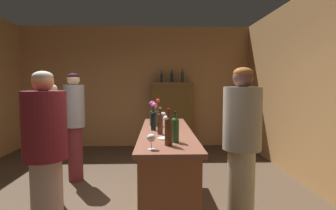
% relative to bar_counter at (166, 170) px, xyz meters
% --- Properties ---
extents(wall_back, '(5.69, 0.12, 2.96)m').
position_rel_bar_counter_xyz_m(wall_back, '(-0.65, 3.50, 0.98)').
color(wall_back, tan).
rests_on(wall_back, ground).
extents(bar_counter, '(0.62, 2.25, 0.98)m').
position_rel_bar_counter_xyz_m(bar_counter, '(0.00, 0.00, 0.00)').
color(bar_counter, '#945432').
rests_on(bar_counter, ground).
extents(display_cabinet, '(1.01, 0.42, 1.59)m').
position_rel_bar_counter_xyz_m(display_cabinet, '(0.23, 3.20, 0.33)').
color(display_cabinet, brown).
rests_on(display_cabinet, ground).
extents(wine_bottle_chardonnay, '(0.08, 0.08, 0.30)m').
position_rel_bar_counter_xyz_m(wine_bottle_chardonnay, '(0.07, -0.66, 0.62)').
color(wine_bottle_chardonnay, '#284E26').
rests_on(wine_bottle_chardonnay, bar_counter).
extents(wine_bottle_syrah, '(0.07, 0.07, 0.28)m').
position_rel_bar_counter_xyz_m(wine_bottle_syrah, '(-0.17, 0.73, 0.61)').
color(wine_bottle_syrah, '#462817').
rests_on(wine_bottle_syrah, bar_counter).
extents(wine_bottle_malbec, '(0.07, 0.07, 0.30)m').
position_rel_bar_counter_xyz_m(wine_bottle_malbec, '(-0.16, 0.04, 0.62)').
color(wine_bottle_malbec, black).
rests_on(wine_bottle_malbec, bar_counter).
extents(wine_bottle_riesling, '(0.07, 0.07, 0.34)m').
position_rel_bar_counter_xyz_m(wine_bottle_riesling, '(-0.00, -0.80, 0.64)').
color(wine_bottle_riesling, '#492C17').
rests_on(wine_bottle_riesling, bar_counter).
extents(wine_bottle_merlot, '(0.06, 0.06, 0.30)m').
position_rel_bar_counter_xyz_m(wine_bottle_merlot, '(-0.08, -0.23, 0.62)').
color(wine_bottle_merlot, '#47291F').
rests_on(wine_bottle_merlot, bar_counter).
extents(wine_glass_front, '(0.08, 0.08, 0.15)m').
position_rel_bar_counter_xyz_m(wine_glass_front, '(0.01, 0.26, 0.60)').
color(wine_glass_front, white).
rests_on(wine_glass_front, bar_counter).
extents(wine_glass_mid, '(0.08, 0.08, 0.15)m').
position_rel_bar_counter_xyz_m(wine_glass_mid, '(-0.02, 0.75, 0.60)').
color(wine_glass_mid, white).
rests_on(wine_glass_mid, bar_counter).
extents(wine_glass_rear, '(0.08, 0.08, 0.14)m').
position_rel_bar_counter_xyz_m(wine_glass_rear, '(-0.16, -0.95, 0.58)').
color(wine_glass_rear, white).
rests_on(wine_glass_rear, bar_counter).
extents(flower_arrangement, '(0.14, 0.13, 0.37)m').
position_rel_bar_counter_xyz_m(flower_arrangement, '(-0.15, 0.42, 0.64)').
color(flower_arrangement, '#463A22').
rests_on(flower_arrangement, bar_counter).
extents(cheese_plate, '(0.15, 0.15, 0.01)m').
position_rel_bar_counter_xyz_m(cheese_plate, '(-0.03, -0.50, 0.49)').
color(cheese_plate, white).
rests_on(cheese_plate, bar_counter).
extents(display_bottle_left, '(0.06, 0.06, 0.29)m').
position_rel_bar_counter_xyz_m(display_bottle_left, '(-0.02, 3.20, 1.21)').
color(display_bottle_left, '#1D2A37').
rests_on(display_bottle_left, display_cabinet).
extents(display_bottle_midleft, '(0.07, 0.07, 0.30)m').
position_rel_bar_counter_xyz_m(display_bottle_midleft, '(0.23, 3.20, 1.22)').
color(display_bottle_midleft, '#173032').
rests_on(display_bottle_midleft, display_cabinet).
extents(display_bottle_center, '(0.07, 0.07, 0.33)m').
position_rel_bar_counter_xyz_m(display_bottle_center, '(0.48, 3.20, 1.24)').
color(display_bottle_center, '#264B34').
rests_on(display_bottle_center, display_cabinet).
extents(patron_in_grey, '(0.40, 0.40, 1.67)m').
position_rel_bar_counter_xyz_m(patron_in_grey, '(-1.16, -0.73, 0.41)').
color(patron_in_grey, '#B4A198').
rests_on(patron_in_grey, ground).
extents(patron_redhead, '(0.32, 0.32, 1.72)m').
position_rel_bar_counter_xyz_m(patron_redhead, '(-1.43, 1.04, 0.46)').
color(patron_redhead, maroon).
rests_on(patron_redhead, ground).
extents(patron_by_cabinet, '(0.36, 0.36, 1.56)m').
position_rel_bar_counter_xyz_m(patron_by_cabinet, '(-1.44, 0.10, 0.36)').
color(patron_by_cabinet, brown).
rests_on(patron_by_cabinet, ground).
extents(bartender, '(0.39, 0.39, 1.72)m').
position_rel_bar_counter_xyz_m(bartender, '(0.76, -0.56, 0.44)').
color(bartender, '#B6B294').
rests_on(bartender, ground).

